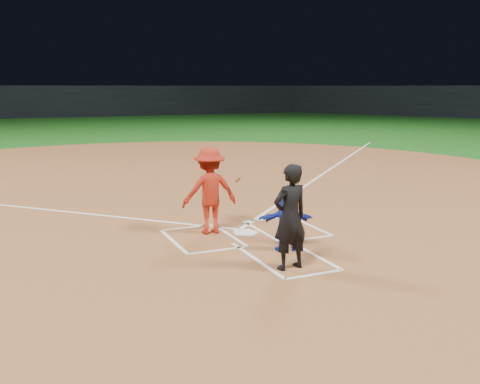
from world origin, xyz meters
name	(u,v)px	position (x,y,z in m)	size (l,w,h in m)	color
ground	(245,234)	(0.00, 0.00, 0.00)	(120.00, 120.00, 0.00)	#145115
home_plate_dirt	(167,186)	(0.00, 6.00, 0.01)	(28.00, 28.00, 0.01)	brown
stadium_wall_far	(52,102)	(0.00, 48.00, 1.60)	(80.00, 1.20, 3.20)	black
home_plate	(245,233)	(0.00, 0.00, 0.02)	(0.60, 0.60, 0.02)	white
catcher	(287,221)	(0.22, -1.42, 0.58)	(1.05, 0.33, 1.13)	#152AB2
umpire	(290,217)	(-0.23, -2.36, 0.92)	(0.66, 0.43, 1.82)	black
chalk_markings	(174,190)	(0.00, 5.29, 0.01)	(28.35, 17.32, 0.01)	white
batter_at_plate	(210,191)	(-0.67, 0.34, 0.93)	(1.36, 0.93, 1.82)	#A52112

